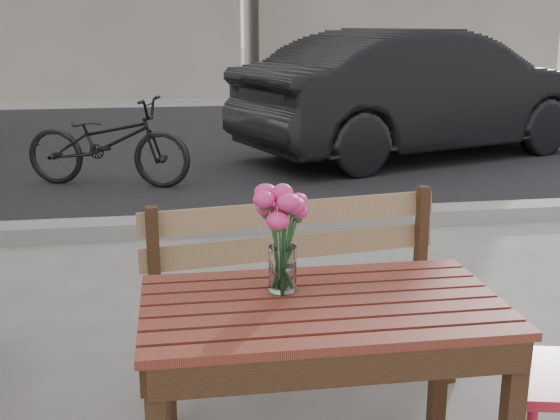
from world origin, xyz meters
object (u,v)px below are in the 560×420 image
Objects in this scene: parked_car at (423,93)px; main_vase at (283,225)px; bicycle at (108,142)px; main_table at (322,335)px.

main_vase is at bearing 136.56° from parked_car.
main_vase is 0.22× the size of bicycle.
main_vase is at bearing 136.50° from main_table.
main_vase is (-0.11, 0.10, 0.33)m from main_table.
main_table is at bearing -149.84° from bicycle.
main_vase is at bearing -150.85° from bicycle.
main_vase is 0.08× the size of parked_car.
parked_car reaches higher than main_table.
parked_car is 3.61m from bicycle.
parked_car is at bearing 67.27° from main_table.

